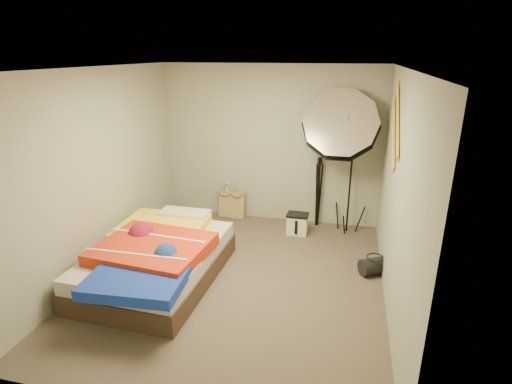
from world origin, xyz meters
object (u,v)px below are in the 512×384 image
(camera_case, at_px, (297,225))
(photo_umbrella, at_px, (341,127))
(wrapping_roll, at_px, (227,199))
(tote_bag, at_px, (232,204))
(duffel_bag, at_px, (374,266))
(bed, at_px, (157,258))
(camera_tripod, at_px, (319,187))

(camera_case, relative_size, photo_umbrella, 0.13)
(wrapping_roll, bearing_deg, tote_bag, 0.00)
(wrapping_roll, xyz_separation_m, camera_case, (1.26, -0.42, -0.16))
(camera_case, height_order, duffel_bag, camera_case)
(wrapping_roll, distance_m, duffel_bag, 2.74)
(bed, xyz_separation_m, photo_umbrella, (2.04, 1.85, 1.37))
(camera_tripod, bearing_deg, photo_umbrella, -41.05)
(photo_umbrella, bearing_deg, bed, -137.79)
(camera_case, bearing_deg, tote_bag, 161.83)
(duffel_bag, height_order, photo_umbrella, photo_umbrella)
(camera_case, distance_m, bed, 2.26)
(bed, bearing_deg, camera_tripod, 50.02)
(tote_bag, distance_m, photo_umbrella, 2.24)
(camera_tripod, bearing_deg, bed, -129.98)
(bed, relative_size, camera_tripod, 1.92)
(tote_bag, height_order, photo_umbrella, photo_umbrella)
(tote_bag, height_order, camera_case, tote_bag)
(wrapping_roll, distance_m, photo_umbrella, 2.27)
(tote_bag, bearing_deg, photo_umbrella, -3.51)
(photo_umbrella, bearing_deg, tote_bag, 171.26)
(wrapping_roll, relative_size, photo_umbrella, 0.27)
(duffel_bag, bearing_deg, photo_umbrella, 87.26)
(tote_bag, relative_size, duffel_bag, 1.26)
(duffel_bag, xyz_separation_m, bed, (-2.60, -0.74, 0.18))
(tote_bag, bearing_deg, wrapping_roll, -174.78)
(duffel_bag, bearing_deg, camera_case, 109.74)
(wrapping_roll, bearing_deg, duffel_bag, -30.16)
(tote_bag, distance_m, camera_case, 1.24)
(tote_bag, distance_m, bed, 2.14)
(wrapping_roll, height_order, photo_umbrella, photo_umbrella)
(duffel_bag, xyz_separation_m, photo_umbrella, (-0.56, 1.11, 1.55))
(camera_case, height_order, bed, bed)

